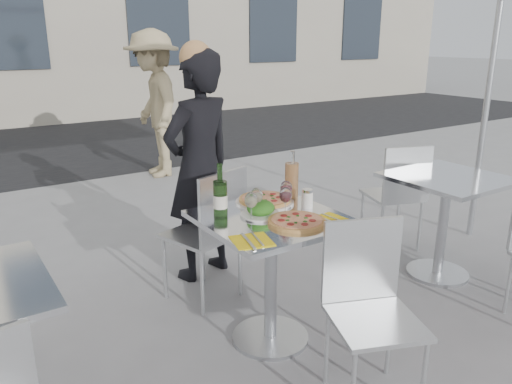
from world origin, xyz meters
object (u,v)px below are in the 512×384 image
carafe (292,180)px  wineglass_red_a (286,196)px  chair_near (369,297)px  wine_bottle (220,197)px  side_table_right (445,205)px  napkin_left (252,241)px  pedestrian_b (155,104)px  salad_plate (261,209)px  woman_diner (199,168)px  pizza_near (297,221)px  wineglass_white_b (256,197)px  napkin_right (329,220)px  wineglass_red_b (286,189)px  sugar_shaker (307,198)px  chair_far (212,226)px  pizza_far (265,200)px  wineglass_white_a (251,201)px  side_chair_rfar (399,189)px  main_table (271,253)px

carafe → wineglass_red_a: (-0.20, -0.21, -0.01)m
chair_near → wine_bottle: size_ratio=2.90×
side_table_right → napkin_left: size_ratio=3.41×
pedestrian_b → salad_plate: pedestrian_b is taller
woman_diner → wine_bottle: 0.89m
pizza_near → wineglass_white_b: (-0.11, 0.20, 0.10)m
pedestrian_b → napkin_right: size_ratio=8.87×
wineglass_red_b → napkin_left: wineglass_red_b is taller
pizza_near → salad_plate: salad_plate is taller
side_table_right → wineglass_red_a: (-1.42, -0.02, 0.32)m
salad_plate → sugar_shaker: bearing=-5.6°
chair_far → salad_plate: bearing=75.7°
carafe → napkin_left: (-0.55, -0.41, -0.11)m
woman_diner → pizza_far: woman_diner is taller
pedestrian_b → carafe: (-0.62, -3.58, -0.02)m
chair_far → salad_plate: chair_far is taller
wineglass_red_b → napkin_left: size_ratio=0.72×
chair_far → wineglass_red_a: bearing=86.3°
pizza_far → wine_bottle: 0.36m
wine_bottle → wineglass_white_b: bearing=-27.2°
chair_far → wineglass_white_a: (-0.06, -0.56, 0.33)m
napkin_right → napkin_left: bearing=177.2°
pizza_near → sugar_shaker: (0.20, 0.17, 0.04)m
pedestrian_b → wineglass_white_a: size_ratio=11.30×
napkin_right → chair_near: bearing=-106.5°
chair_near → napkin_right: chair_near is taller
pizza_far → wineglass_white_b: bearing=-135.5°
side_chair_rfar → napkin_right: bearing=46.3°
sugar_shaker → chair_far: bearing=120.1°
wineglass_white_b → napkin_right: bearing=-43.0°
woman_diner → wineglass_white_b: woman_diner is taller
side_chair_rfar → carafe: bearing=32.1°
wineglass_white_a → wineglass_red_b: 0.29m
side_chair_rfar → pedestrian_b: 3.37m
napkin_left → wineglass_white_b: bearing=67.5°
wineglass_red_b → side_chair_rfar: bearing=16.1°
pizza_near → pizza_far: 0.37m
salad_plate → napkin_left: (-0.23, -0.27, -0.03)m
woman_diner → wineglass_red_b: woman_diner is taller
wineglass_white_a → wineglass_white_b: bearing=36.1°
napkin_left → wineglass_white_a: bearing=72.3°
wineglass_red_b → pizza_far: bearing=111.3°
side_table_right → sugar_shaker: size_ratio=7.01×
salad_plate → napkin_left: salad_plate is taller
chair_near → wineglass_white_b: (-0.20, 0.65, 0.35)m
pedestrian_b → main_table: bearing=-3.5°
main_table → woman_diner: 1.01m
wine_bottle → wineglass_red_a: bearing=-27.8°
woman_diner → carafe: size_ratio=5.53×
wine_bottle → carafe: bearing=5.3°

